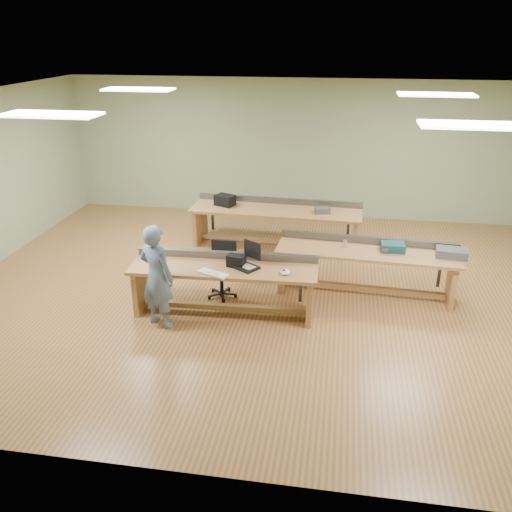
% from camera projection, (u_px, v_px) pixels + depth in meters
% --- Properties ---
extents(floor, '(10.00, 10.00, 0.00)m').
position_uv_depth(floor, '(267.00, 291.00, 8.82)').
color(floor, olive).
rests_on(floor, ground).
extents(ceiling, '(10.00, 10.00, 0.00)m').
position_uv_depth(ceiling, '(269.00, 101.00, 7.65)').
color(ceiling, silver).
rests_on(ceiling, wall_back).
extents(wall_back, '(10.00, 0.04, 3.00)m').
position_uv_depth(wall_back, '(293.00, 149.00, 11.87)').
color(wall_back, gray).
rests_on(wall_back, floor).
extents(wall_front, '(10.00, 0.04, 3.00)m').
position_uv_depth(wall_front, '(202.00, 341.00, 4.60)').
color(wall_front, gray).
rests_on(wall_front, floor).
extents(fluor_panels, '(6.20, 3.50, 0.03)m').
position_uv_depth(fluor_panels, '(269.00, 103.00, 7.67)').
color(fluor_panels, white).
rests_on(fluor_panels, ceiling).
extents(workbench_front, '(2.76, 0.82, 0.86)m').
position_uv_depth(workbench_front, '(224.00, 278.00, 7.96)').
color(workbench_front, '#AC7548').
rests_on(workbench_front, floor).
extents(workbench_mid, '(2.86, 0.94, 0.86)m').
position_uv_depth(workbench_mid, '(366.00, 261.00, 8.54)').
color(workbench_mid, '#AC7548').
rests_on(workbench_mid, floor).
extents(workbench_back, '(3.29, 1.01, 0.86)m').
position_uv_depth(workbench_back, '(276.00, 218.00, 10.46)').
color(workbench_back, '#AC7548').
rests_on(workbench_back, floor).
extents(person, '(0.66, 0.56, 1.52)m').
position_uv_depth(person, '(157.00, 276.00, 7.54)').
color(person, slate).
rests_on(person, floor).
extents(laptop_base, '(0.42, 0.40, 0.04)m').
position_uv_depth(laptop_base, '(246.00, 267.00, 7.81)').
color(laptop_base, black).
rests_on(laptop_base, workbench_front).
extents(laptop_screen, '(0.27, 0.20, 0.25)m').
position_uv_depth(laptop_screen, '(252.00, 250.00, 7.80)').
color(laptop_screen, black).
rests_on(laptop_screen, laptop_base).
extents(keyboard, '(0.48, 0.32, 0.03)m').
position_uv_depth(keyboard, '(213.00, 273.00, 7.62)').
color(keyboard, silver).
rests_on(keyboard, workbench_front).
extents(trackball_mouse, '(0.18, 0.20, 0.07)m').
position_uv_depth(trackball_mouse, '(285.00, 272.00, 7.62)').
color(trackball_mouse, white).
rests_on(trackball_mouse, workbench_front).
extents(camera_bag, '(0.28, 0.21, 0.17)m').
position_uv_depth(camera_bag, '(236.00, 261.00, 7.85)').
color(camera_bag, black).
rests_on(camera_bag, workbench_front).
extents(task_chair, '(0.49, 0.49, 0.89)m').
position_uv_depth(task_chair, '(222.00, 277.00, 8.56)').
color(task_chair, black).
rests_on(task_chair, floor).
extents(parts_bin_teal, '(0.37, 0.29, 0.13)m').
position_uv_depth(parts_bin_teal, '(393.00, 247.00, 8.41)').
color(parts_bin_teal, '#133640').
rests_on(parts_bin_teal, workbench_mid).
extents(parts_bin_grey, '(0.49, 0.34, 0.12)m').
position_uv_depth(parts_bin_grey, '(452.00, 253.00, 8.19)').
color(parts_bin_grey, '#3E3E41').
rests_on(parts_bin_grey, workbench_mid).
extents(mug, '(0.13, 0.13, 0.09)m').
position_uv_depth(mug, '(385.00, 250.00, 8.34)').
color(mug, '#3E3E41').
rests_on(mug, workbench_mid).
extents(drinks_can, '(0.08, 0.08, 0.12)m').
position_uv_depth(drinks_can, '(345.00, 244.00, 8.54)').
color(drinks_can, silver).
rests_on(drinks_can, workbench_mid).
extents(storage_box_back, '(0.44, 0.38, 0.21)m').
position_uv_depth(storage_box_back, '(225.00, 200.00, 10.56)').
color(storage_box_back, black).
rests_on(storage_box_back, workbench_back).
extents(tray_back, '(0.31, 0.27, 0.11)m').
position_uv_depth(tray_back, '(322.00, 210.00, 10.14)').
color(tray_back, '#3E3E41').
rests_on(tray_back, workbench_back).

